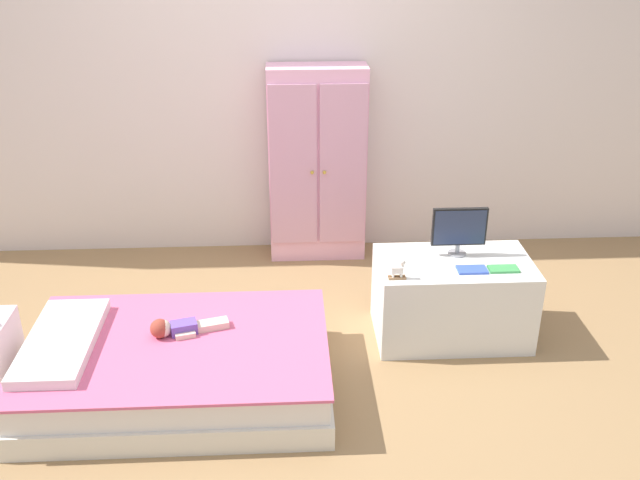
{
  "coord_description": "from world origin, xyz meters",
  "views": [
    {
      "loc": [
        0.01,
        -3.07,
        2.25
      ],
      "look_at": [
        0.19,
        0.4,
        0.58
      ],
      "focal_mm": 39.88,
      "sensor_mm": 36.0,
      "label": 1
    }
  ],
  "objects_px": {
    "doll": "(175,328)",
    "tv_stand": "(452,298)",
    "bed": "(178,366)",
    "rocking_horse_toy": "(399,270)",
    "wardrobe": "(317,165)",
    "tv_monitor": "(459,228)",
    "book_green": "(503,269)",
    "book_blue": "(472,270)"
  },
  "relations": [
    {
      "from": "doll",
      "to": "wardrobe",
      "type": "height_order",
      "value": "wardrobe"
    },
    {
      "from": "bed",
      "to": "tv_stand",
      "type": "distance_m",
      "value": 1.54
    },
    {
      "from": "doll",
      "to": "tv_monitor",
      "type": "height_order",
      "value": "tv_monitor"
    },
    {
      "from": "tv_monitor",
      "to": "book_green",
      "type": "bearing_deg",
      "value": -43.96
    },
    {
      "from": "bed",
      "to": "wardrobe",
      "type": "bearing_deg",
      "value": 62.84
    },
    {
      "from": "wardrobe",
      "to": "tv_stand",
      "type": "xyz_separation_m",
      "value": [
        0.7,
        -1.07,
        -0.43
      ]
    },
    {
      "from": "bed",
      "to": "rocking_horse_toy",
      "type": "height_order",
      "value": "rocking_horse_toy"
    },
    {
      "from": "bed",
      "to": "book_blue",
      "type": "xyz_separation_m",
      "value": [
        1.54,
        0.32,
        0.33
      ]
    },
    {
      "from": "tv_monitor",
      "to": "rocking_horse_toy",
      "type": "xyz_separation_m",
      "value": [
        -0.37,
        -0.26,
        -0.11
      ]
    },
    {
      "from": "tv_stand",
      "to": "rocking_horse_toy",
      "type": "height_order",
      "value": "rocking_horse_toy"
    },
    {
      "from": "bed",
      "to": "rocking_horse_toy",
      "type": "distance_m",
      "value": 1.22
    },
    {
      "from": "rocking_horse_toy",
      "to": "doll",
      "type": "bearing_deg",
      "value": -170.87
    },
    {
      "from": "doll",
      "to": "book_blue",
      "type": "height_order",
      "value": "book_blue"
    },
    {
      "from": "doll",
      "to": "tv_stand",
      "type": "height_order",
      "value": "tv_stand"
    },
    {
      "from": "rocking_horse_toy",
      "to": "bed",
      "type": "bearing_deg",
      "value": -167.08
    },
    {
      "from": "rocking_horse_toy",
      "to": "tv_monitor",
      "type": "bearing_deg",
      "value": 35.19
    },
    {
      "from": "book_blue",
      "to": "bed",
      "type": "bearing_deg",
      "value": -168.15
    },
    {
      "from": "wardrobe",
      "to": "tv_stand",
      "type": "height_order",
      "value": "wardrobe"
    },
    {
      "from": "tv_stand",
      "to": "wardrobe",
      "type": "bearing_deg",
      "value": 123.45
    },
    {
      "from": "rocking_horse_toy",
      "to": "wardrobe",
      "type": "bearing_deg",
      "value": 106.31
    },
    {
      "from": "tv_monitor",
      "to": "rocking_horse_toy",
      "type": "bearing_deg",
      "value": -144.81
    },
    {
      "from": "rocking_horse_toy",
      "to": "book_blue",
      "type": "height_order",
      "value": "rocking_horse_toy"
    },
    {
      "from": "doll",
      "to": "tv_stand",
      "type": "xyz_separation_m",
      "value": [
        1.49,
        0.36,
        -0.08
      ]
    },
    {
      "from": "bed",
      "to": "wardrobe",
      "type": "height_order",
      "value": "wardrobe"
    },
    {
      "from": "wardrobe",
      "to": "rocking_horse_toy",
      "type": "xyz_separation_m",
      "value": [
        0.36,
        -1.24,
        -0.14
      ]
    },
    {
      "from": "doll",
      "to": "tv_stand",
      "type": "distance_m",
      "value": 1.53
    },
    {
      "from": "bed",
      "to": "rocking_horse_toy",
      "type": "relative_size",
      "value": 13.59
    },
    {
      "from": "wardrobe",
      "to": "tv_monitor",
      "type": "distance_m",
      "value": 1.22
    },
    {
      "from": "wardrobe",
      "to": "book_blue",
      "type": "xyz_separation_m",
      "value": [
        0.77,
        -1.18,
        -0.19
      ]
    },
    {
      "from": "tv_monitor",
      "to": "book_blue",
      "type": "height_order",
      "value": "tv_monitor"
    },
    {
      "from": "wardrobe",
      "to": "book_blue",
      "type": "height_order",
      "value": "wardrobe"
    },
    {
      "from": "wardrobe",
      "to": "doll",
      "type": "bearing_deg",
      "value": -118.77
    },
    {
      "from": "wardrobe",
      "to": "tv_monitor",
      "type": "bearing_deg",
      "value": -53.25
    },
    {
      "from": "tv_stand",
      "to": "rocking_horse_toy",
      "type": "xyz_separation_m",
      "value": [
        -0.34,
        -0.18,
        0.28
      ]
    },
    {
      "from": "book_blue",
      "to": "doll",
      "type": "bearing_deg",
      "value": -170.95
    },
    {
      "from": "tv_monitor",
      "to": "tv_stand",
      "type": "bearing_deg",
      "value": -108.37
    },
    {
      "from": "bed",
      "to": "rocking_horse_toy",
      "type": "bearing_deg",
      "value": 12.92
    },
    {
      "from": "book_green",
      "to": "bed",
      "type": "bearing_deg",
      "value": -169.3
    },
    {
      "from": "bed",
      "to": "doll",
      "type": "distance_m",
      "value": 0.19
    },
    {
      "from": "tv_stand",
      "to": "tv_monitor",
      "type": "xyz_separation_m",
      "value": [
        0.03,
        0.09,
        0.39
      ]
    },
    {
      "from": "rocking_horse_toy",
      "to": "book_blue",
      "type": "xyz_separation_m",
      "value": [
        0.4,
        0.06,
        -0.04
      ]
    },
    {
      "from": "tv_monitor",
      "to": "doll",
      "type": "bearing_deg",
      "value": -163.65
    }
  ]
}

